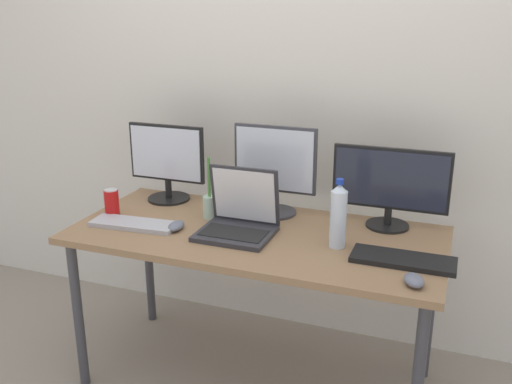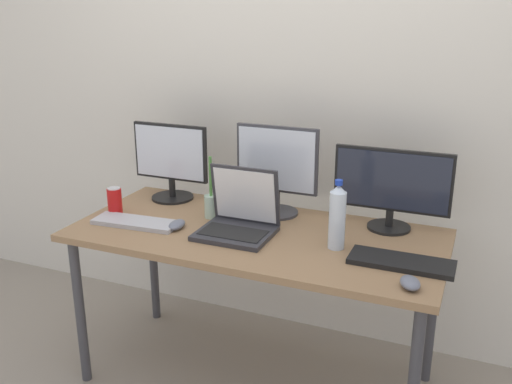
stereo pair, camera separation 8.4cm
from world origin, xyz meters
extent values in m
plane|color=gray|center=(0.00, 0.00, 0.00)|extent=(16.00, 16.00, 0.00)
cube|color=silver|center=(0.00, 0.59, 1.30)|extent=(7.00, 0.08, 2.60)
cylinder|color=#424247|center=(-0.73, -0.30, 0.35)|extent=(0.04, 0.04, 0.71)
cylinder|color=#424247|center=(-0.73, 0.30, 0.35)|extent=(0.04, 0.04, 0.71)
cylinder|color=#424247|center=(0.73, 0.30, 0.35)|extent=(0.04, 0.04, 0.71)
cube|color=#93704C|center=(0.00, 0.00, 0.72)|extent=(1.58, 0.73, 0.03)
cylinder|color=black|center=(-0.56, 0.25, 0.75)|extent=(0.21, 0.21, 0.01)
cylinder|color=black|center=(-0.56, 0.25, 0.80)|extent=(0.03, 0.03, 0.09)
cube|color=black|center=(-0.56, 0.25, 0.98)|extent=(0.39, 0.02, 0.28)
cube|color=silver|center=(-0.56, 0.24, 0.98)|extent=(0.37, 0.01, 0.25)
cylinder|color=#38383D|center=(0.00, 0.25, 0.75)|extent=(0.20, 0.20, 0.01)
cylinder|color=#38383D|center=(0.00, 0.25, 0.80)|extent=(0.03, 0.03, 0.10)
cube|color=#38383D|center=(0.00, 0.25, 1.00)|extent=(0.39, 0.02, 0.30)
cube|color=silver|center=(0.00, 0.23, 1.00)|extent=(0.36, 0.01, 0.28)
cylinder|color=black|center=(0.52, 0.26, 0.75)|extent=(0.19, 0.19, 0.01)
cylinder|color=black|center=(0.52, 0.26, 0.79)|extent=(0.03, 0.03, 0.07)
cube|color=black|center=(0.52, 0.26, 0.96)|extent=(0.50, 0.02, 0.27)
cube|color=#232838|center=(0.52, 0.25, 0.96)|extent=(0.47, 0.01, 0.24)
cube|color=#2D2D33|center=(-0.07, -0.07, 0.75)|extent=(0.31, 0.26, 0.02)
cube|color=black|center=(-0.07, -0.09, 0.76)|extent=(0.27, 0.14, 0.00)
cube|color=#2D2D33|center=(-0.07, 0.04, 0.89)|extent=(0.31, 0.05, 0.26)
cube|color=white|center=(-0.07, 0.03, 0.89)|extent=(0.28, 0.04, 0.23)
cube|color=#B2B2B7|center=(-0.52, -0.12, 0.75)|extent=(0.39, 0.16, 0.02)
cube|color=black|center=(0.62, -0.09, 0.75)|extent=(0.39, 0.15, 0.02)
ellipsoid|color=slate|center=(0.68, -0.26, 0.76)|extent=(0.10, 0.12, 0.04)
ellipsoid|color=slate|center=(-0.33, -0.09, 0.76)|extent=(0.07, 0.11, 0.03)
cylinder|color=silver|center=(0.36, -0.03, 0.86)|extent=(0.07, 0.07, 0.23)
cone|color=silver|center=(0.36, -0.03, 0.99)|extent=(0.06, 0.06, 0.03)
cylinder|color=#1938B2|center=(0.36, -0.03, 1.01)|extent=(0.03, 0.03, 0.02)
cylinder|color=red|center=(-0.69, -0.04, 0.80)|extent=(0.07, 0.07, 0.12)
cylinder|color=silver|center=(-0.69, -0.04, 0.86)|extent=(0.06, 0.06, 0.00)
cylinder|color=#B2D1B7|center=(-0.26, 0.09, 0.79)|extent=(0.06, 0.06, 0.10)
cylinder|color=#519342|center=(-0.26, 0.09, 0.93)|extent=(0.01, 0.01, 0.18)
camera|label=1|loc=(0.79, -2.11, 1.66)|focal=40.00mm
camera|label=2|loc=(0.87, -2.08, 1.66)|focal=40.00mm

